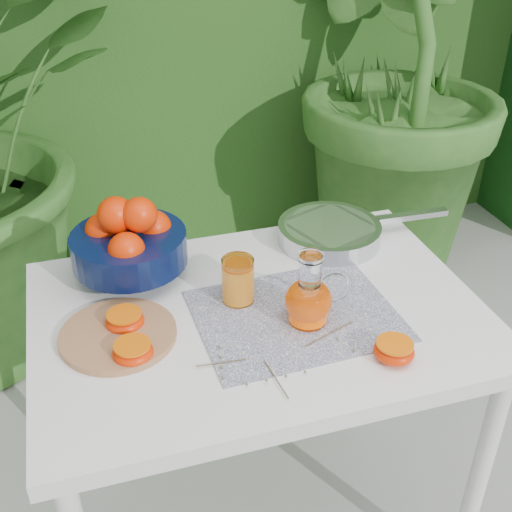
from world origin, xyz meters
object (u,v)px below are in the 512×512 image
object	(u,v)px
fruit_bowl	(129,241)
juice_pitcher	(310,299)
cutting_board	(118,335)
saute_pan	(331,232)
white_table	(259,338)

from	to	relation	value
fruit_bowl	juice_pitcher	bearing A→B (deg)	-40.63
cutting_board	juice_pitcher	distance (m)	0.41
cutting_board	saute_pan	bearing A→B (deg)	22.67
fruit_bowl	saute_pan	size ratio (longest dim) A/B	0.66
fruit_bowl	white_table	bearing A→B (deg)	-41.11
juice_pitcher	white_table	bearing A→B (deg)	140.74
white_table	cutting_board	world-z (taller)	cutting_board
juice_pitcher	saute_pan	world-z (taller)	juice_pitcher
cutting_board	saute_pan	world-z (taller)	saute_pan
fruit_bowl	saute_pan	distance (m)	0.53
white_table	cutting_board	distance (m)	0.33
cutting_board	fruit_bowl	size ratio (longest dim) A/B	0.79
cutting_board	saute_pan	distance (m)	0.63
white_table	cutting_board	xyz separation A→B (m)	(-0.31, -0.01, 0.09)
white_table	fruit_bowl	bearing A→B (deg)	138.89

